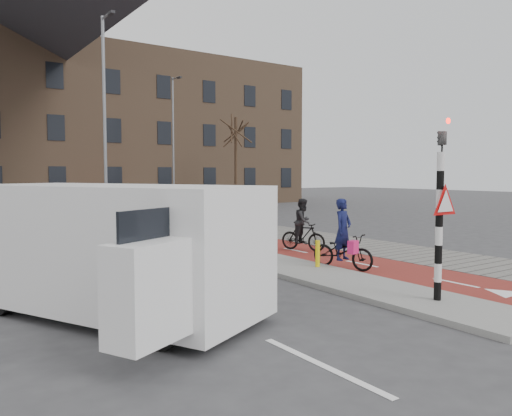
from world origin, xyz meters
TOP-DOWN VIEW (x-y plane):
  - ground at (0.00, 0.00)m, footprint 120.00×120.00m
  - bike_lane at (1.50, 10.00)m, footprint 2.50×60.00m
  - sidewalk at (4.30, 10.00)m, footprint 3.00×60.00m
  - curb_island at (-0.70, 4.00)m, footprint 1.80×16.00m
  - traffic_signal at (-0.60, -2.02)m, footprint 0.80×0.80m
  - bollard at (-0.21, 1.95)m, footprint 0.12×0.12m
  - cyclist_near at (0.55, 1.79)m, footprint 1.10×1.92m
  - cyclist_far at (1.69, 4.83)m, footprint 1.07×1.64m
  - van at (-6.02, 0.93)m, footprint 4.47×5.94m
  - railing at (-5.00, 17.00)m, footprint 28.00×0.10m
  - townhouse_row at (-3.00, 32.00)m, footprint 46.00×10.00m
  - tree_right at (10.33, 22.78)m, footprint 0.22×0.22m
  - streetlight_near at (-2.95, 10.92)m, footprint 0.12×0.12m
  - streetlight_right at (4.88, 21.68)m, footprint 0.12×0.12m

SIDE VIEW (x-z plane):
  - ground at x=0.00m, z-range 0.00..0.00m
  - bike_lane at x=1.50m, z-range 0.00..0.01m
  - sidewalk at x=4.30m, z-range 0.00..0.01m
  - curb_island at x=-0.70m, z-range 0.00..0.12m
  - railing at x=-5.00m, z-range -0.19..0.80m
  - bollard at x=-0.21m, z-range 0.12..0.82m
  - cyclist_near at x=0.55m, z-range -0.30..1.60m
  - cyclist_far at x=1.69m, z-range -0.14..1.60m
  - van at x=-6.02m, z-range 0.06..2.44m
  - traffic_signal at x=-0.60m, z-range 0.15..3.83m
  - tree_right at x=10.33m, z-range 0.00..6.61m
  - streetlight_near at x=-2.95m, z-range 0.00..8.42m
  - streetlight_right at x=4.88m, z-range 0.00..8.67m
  - townhouse_row at x=-3.00m, z-range -0.14..15.76m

